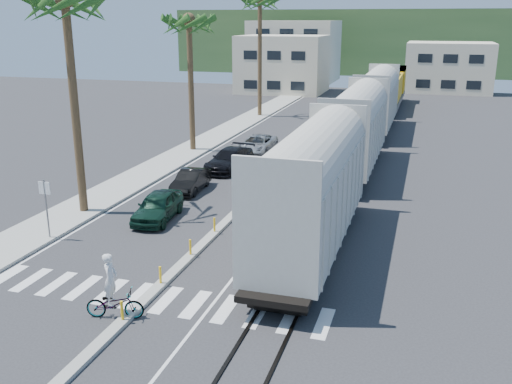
# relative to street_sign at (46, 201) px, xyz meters

# --- Properties ---
(ground) EXTENTS (140.00, 140.00, 0.00)m
(ground) POSITION_rel_street_sign_xyz_m (7.30, -2.00, -1.97)
(ground) COLOR #28282B
(ground) RESTS_ON ground
(sidewalk) EXTENTS (3.00, 90.00, 0.15)m
(sidewalk) POSITION_rel_street_sign_xyz_m (-1.20, 23.00, -1.90)
(sidewalk) COLOR gray
(sidewalk) RESTS_ON ground
(rails) EXTENTS (1.56, 100.00, 0.06)m
(rails) POSITION_rel_street_sign_xyz_m (12.30, 26.00, -1.94)
(rails) COLOR black
(rails) RESTS_ON ground
(median) EXTENTS (0.45, 60.00, 0.85)m
(median) POSITION_rel_street_sign_xyz_m (7.30, 17.96, -1.88)
(median) COLOR gray
(median) RESTS_ON ground
(crosswalk) EXTENTS (14.00, 2.20, 0.01)m
(crosswalk) POSITION_rel_street_sign_xyz_m (7.30, -4.00, -1.97)
(crosswalk) COLOR silver
(crosswalk) RESTS_ON ground
(lane_markings) EXTENTS (9.42, 90.00, 0.01)m
(lane_markings) POSITION_rel_street_sign_xyz_m (5.15, 23.00, -1.97)
(lane_markings) COLOR silver
(lane_markings) RESTS_ON ground
(freight_train) EXTENTS (3.00, 60.94, 5.85)m
(freight_train) POSITION_rel_street_sign_xyz_m (12.30, 22.88, 0.93)
(freight_train) COLOR #B1AEA2
(freight_train) RESTS_ON ground
(palm_trees) EXTENTS (3.50, 37.20, 13.75)m
(palm_trees) POSITION_rel_street_sign_xyz_m (-0.80, 20.70, 8.84)
(palm_trees) COLOR brown
(palm_trees) RESTS_ON ground
(street_sign) EXTENTS (0.60, 0.08, 3.00)m
(street_sign) POSITION_rel_street_sign_xyz_m (0.00, 0.00, 0.00)
(street_sign) COLOR slate
(street_sign) RESTS_ON ground
(buildings) EXTENTS (38.00, 27.00, 10.00)m
(buildings) POSITION_rel_street_sign_xyz_m (0.89, 69.66, 2.39)
(buildings) COLOR beige
(buildings) RESTS_ON ground
(hillside) EXTENTS (80.00, 20.00, 12.00)m
(hillside) POSITION_rel_street_sign_xyz_m (7.30, 98.00, 4.03)
(hillside) COLOR #385628
(hillside) RESTS_ON ground
(car_lead) EXTENTS (2.63, 4.73, 1.49)m
(car_lead) POSITION_rel_street_sign_xyz_m (3.69, 4.15, -1.23)
(car_lead) COLOR black
(car_lead) RESTS_ON ground
(car_second) EXTENTS (1.82, 4.18, 1.33)m
(car_second) POSITION_rel_street_sign_xyz_m (3.29, 9.50, -1.31)
(car_second) COLOR black
(car_second) RESTS_ON ground
(car_third) EXTENTS (3.11, 5.60, 1.51)m
(car_third) POSITION_rel_street_sign_xyz_m (3.87, 15.05, -1.22)
(car_third) COLOR black
(car_third) RESTS_ON ground
(car_rear) EXTENTS (2.42, 5.10, 1.41)m
(car_rear) POSITION_rel_street_sign_xyz_m (4.17, 20.71, -1.27)
(car_rear) COLOR #A2A4A7
(car_rear) RESTS_ON ground
(cyclist) EXTENTS (1.64, 2.38, 2.44)m
(cyclist) POSITION_rel_street_sign_xyz_m (6.84, -5.72, -1.20)
(cyclist) COLOR #9EA0A5
(cyclist) RESTS_ON ground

